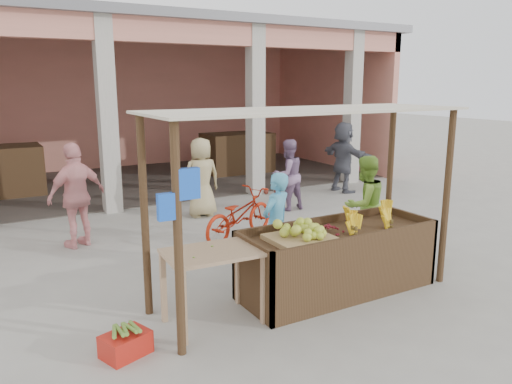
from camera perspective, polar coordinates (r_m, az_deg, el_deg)
ground at (r=6.51m, az=5.67°, el=-12.04°), size 60.00×60.00×0.00m
market_building at (r=14.18m, az=-15.77°, el=12.00°), size 14.40×6.40×4.20m
fruit_stall at (r=6.65m, az=9.29°, el=-7.91°), size 2.60×0.95×0.80m
stall_awning at (r=6.02m, az=5.62°, el=5.54°), size 4.09×1.35×2.39m
banana_heap at (r=6.85m, az=12.75°, el=-3.08°), size 1.06×0.58×0.19m
melon_tray at (r=6.10m, az=5.09°, el=-4.77°), size 0.75×0.65×0.20m
berry_heap at (r=6.42m, az=8.23°, el=-4.19°), size 0.44×0.36×0.14m
side_table at (r=5.64m, az=-4.95°, el=-8.07°), size 1.10×0.77×0.86m
papaya_pile at (r=5.56m, az=-5.00°, el=-5.66°), size 0.76×0.43×0.22m
red_crate at (r=5.40m, az=-14.67°, el=-16.49°), size 0.54×0.46×0.24m
plantain_bundle at (r=5.33m, az=-14.76°, el=-15.05°), size 0.35×0.24×0.07m
produce_sacks at (r=12.32m, az=2.40°, el=1.28°), size 1.03×0.77×0.63m
vendor_blue at (r=7.07m, az=2.32°, el=-3.23°), size 0.71×0.63×1.57m
vendor_green at (r=8.12m, az=12.30°, el=-1.14°), size 0.82×0.49×1.66m
motorcycle at (r=8.66m, az=-1.94°, el=-2.53°), size 1.21×1.85×0.92m
shopper_b at (r=8.70m, az=-19.83°, el=0.01°), size 1.23×0.95×1.86m
shopper_c at (r=10.15m, az=-6.27°, el=2.14°), size 0.86×0.56×1.79m
shopper_d at (r=12.61m, az=9.96°, el=4.17°), size 0.82×1.75×1.85m
shopper_f at (r=10.65m, az=3.65°, el=2.34°), size 0.84×0.52×1.66m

